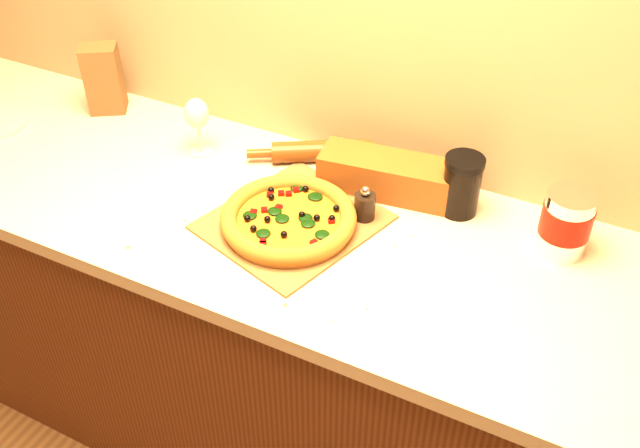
{
  "coord_description": "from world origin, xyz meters",
  "views": [
    {
      "loc": [
        0.63,
        0.26,
        1.97
      ],
      "look_at": [
        0.07,
        1.38,
        0.96
      ],
      "focal_mm": 40.0,
      "sensor_mm": 36.0,
      "label": 1
    }
  ],
  "objects_px": {
    "pizza_peel": "(297,219)",
    "wine_glass": "(197,115)",
    "pepper_grinder": "(365,206)",
    "pizza": "(289,219)",
    "dark_jar": "(462,185)",
    "rolling_pin": "(326,151)",
    "coffee_canister": "(566,222)"
  },
  "relations": [
    {
      "from": "pizza_peel",
      "to": "wine_glass",
      "type": "distance_m",
      "value": 0.42
    },
    {
      "from": "wine_glass",
      "to": "pizza_peel",
      "type": "bearing_deg",
      "value": -21.18
    },
    {
      "from": "pepper_grinder",
      "to": "wine_glass",
      "type": "height_order",
      "value": "wine_glass"
    },
    {
      "from": "pizza",
      "to": "dark_jar",
      "type": "height_order",
      "value": "dark_jar"
    },
    {
      "from": "pepper_grinder",
      "to": "rolling_pin",
      "type": "bearing_deg",
      "value": 136.09
    },
    {
      "from": "rolling_pin",
      "to": "dark_jar",
      "type": "height_order",
      "value": "dark_jar"
    },
    {
      "from": "rolling_pin",
      "to": "pizza",
      "type": "bearing_deg",
      "value": -80.49
    },
    {
      "from": "pepper_grinder",
      "to": "wine_glass",
      "type": "distance_m",
      "value": 0.53
    },
    {
      "from": "pepper_grinder",
      "to": "coffee_canister",
      "type": "xyz_separation_m",
      "value": [
        0.44,
        0.1,
        0.04
      ]
    },
    {
      "from": "rolling_pin",
      "to": "dark_jar",
      "type": "bearing_deg",
      "value": -7.92
    },
    {
      "from": "pizza_peel",
      "to": "pepper_grinder",
      "type": "relative_size",
      "value": 5.64
    },
    {
      "from": "rolling_pin",
      "to": "wine_glass",
      "type": "distance_m",
      "value": 0.35
    },
    {
      "from": "pizza",
      "to": "pepper_grinder",
      "type": "distance_m",
      "value": 0.18
    },
    {
      "from": "coffee_canister",
      "to": "wine_glass",
      "type": "bearing_deg",
      "value": -178.19
    },
    {
      "from": "pizza_peel",
      "to": "dark_jar",
      "type": "xyz_separation_m",
      "value": [
        0.33,
        0.21,
        0.07
      ]
    },
    {
      "from": "coffee_canister",
      "to": "pepper_grinder",
      "type": "bearing_deg",
      "value": -167.11
    },
    {
      "from": "dark_jar",
      "to": "rolling_pin",
      "type": "bearing_deg",
      "value": 172.08
    },
    {
      "from": "pizza",
      "to": "pepper_grinder",
      "type": "relative_size",
      "value": 3.3
    },
    {
      "from": "pizza_peel",
      "to": "dark_jar",
      "type": "height_order",
      "value": "dark_jar"
    },
    {
      "from": "rolling_pin",
      "to": "coffee_canister",
      "type": "relative_size",
      "value": 2.43
    },
    {
      "from": "pepper_grinder",
      "to": "rolling_pin",
      "type": "xyz_separation_m",
      "value": [
        -0.2,
        0.19,
        -0.01
      ]
    },
    {
      "from": "pizza",
      "to": "coffee_canister",
      "type": "bearing_deg",
      "value": 19.72
    },
    {
      "from": "pizza_peel",
      "to": "dark_jar",
      "type": "distance_m",
      "value": 0.4
    },
    {
      "from": "pizza",
      "to": "coffee_canister",
      "type": "distance_m",
      "value": 0.63
    },
    {
      "from": "coffee_canister",
      "to": "wine_glass",
      "type": "xyz_separation_m",
      "value": [
        -0.96,
        -0.03,
        0.03
      ]
    },
    {
      "from": "wine_glass",
      "to": "dark_jar",
      "type": "relative_size",
      "value": 1.06
    },
    {
      "from": "rolling_pin",
      "to": "coffee_canister",
      "type": "distance_m",
      "value": 0.64
    },
    {
      "from": "pizza",
      "to": "rolling_pin",
      "type": "xyz_separation_m",
      "value": [
        -0.05,
        0.3,
        0.0
      ]
    },
    {
      "from": "wine_glass",
      "to": "pepper_grinder",
      "type": "bearing_deg",
      "value": -7.78
    },
    {
      "from": "pizza",
      "to": "coffee_canister",
      "type": "height_order",
      "value": "coffee_canister"
    },
    {
      "from": "rolling_pin",
      "to": "dark_jar",
      "type": "distance_m",
      "value": 0.39
    },
    {
      "from": "pepper_grinder",
      "to": "dark_jar",
      "type": "distance_m",
      "value": 0.24
    }
  ]
}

